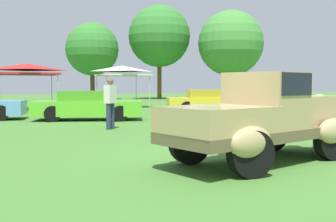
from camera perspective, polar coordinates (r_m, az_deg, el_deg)
ground_plane at (r=8.40m, az=11.20°, el=-6.43°), size 120.00×120.00×0.00m
feature_pickup_truck at (r=7.88m, az=13.07°, el=-0.80°), size 4.35×2.68×1.70m
show_car_lime at (r=17.23m, az=-11.26°, el=0.73°), size 4.73×2.93×1.22m
show_car_yellow at (r=21.35m, az=5.71°, el=1.34°), size 4.64×2.87×1.22m
spectator_near_truck at (r=19.70m, az=15.99°, el=1.93°), size 0.42×0.47×1.69m
spectator_between_cars at (r=13.54m, az=-8.09°, el=1.31°), size 0.46×0.44×1.69m
canopy_tent_center_field at (r=25.22m, az=-19.09°, el=5.66°), size 3.40×3.40×2.71m
canopy_tent_right_field at (r=26.60m, az=-6.42°, el=5.72°), size 3.06×3.06×2.71m
treeline_far_left at (r=41.36m, az=-10.59°, el=8.50°), size 5.22×5.22×7.61m
treeline_mid_left at (r=42.46m, az=-1.22°, el=10.42°), size 6.33×6.33×9.63m
treeline_center at (r=41.22m, az=8.78°, el=9.36°), size 6.45×6.45×8.82m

